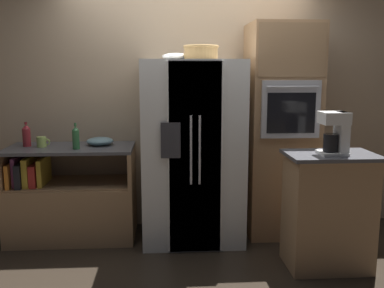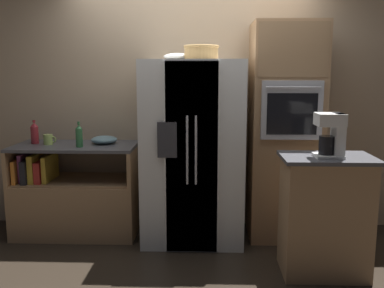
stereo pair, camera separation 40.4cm
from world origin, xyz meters
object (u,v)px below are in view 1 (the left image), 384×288
bottle_tall (76,138)px  mixing_bowl (100,141)px  coffee_maker (336,131)px  mug (42,142)px  wall_oven (281,131)px  refrigerator (192,151)px  fruit_bowl (176,56)px  wicker_basket (201,52)px  bottle_short (26,135)px

bottle_tall → mixing_bowl: (0.19, 0.20, -0.07)m
bottle_tall → coffee_maker: 2.32m
mug → mixing_bowl: (0.54, 0.07, -0.01)m
wall_oven → refrigerator: bearing=-174.1°
fruit_bowl → mug: (-1.30, 0.01, -0.81)m
refrigerator → mug: 1.45m
bottle_tall → mug: size_ratio=1.95×
bottle_tall → mixing_bowl: 0.29m
mug → bottle_tall: bearing=-20.0°
bottle_tall → coffee_maker: bearing=-18.4°
fruit_bowl → coffee_maker: 1.63m
refrigerator → wicker_basket: size_ratio=5.33×
mug → mixing_bowl: mug is taller
refrigerator → bottle_short: refrigerator is taller
refrigerator → bottle_tall: bearing=-177.5°
fruit_bowl → bottle_short: 1.64m
wicker_basket → bottle_tall: 1.41m
wall_oven → wicker_basket: wall_oven is taller
wicker_basket → bottle_short: wicker_basket is taller
wall_oven → bottle_short: wall_oven is taller
refrigerator → wall_oven: size_ratio=0.83×
refrigerator → bottle_tall: refrigerator is taller
mixing_bowl → coffee_maker: size_ratio=0.76×
fruit_bowl → mug: bearing=179.5°
refrigerator → wall_oven: 0.92m
fruit_bowl → bottle_tall: size_ratio=1.07×
wicker_basket → bottle_tall: wicker_basket is taller
wicker_basket → refrigerator: bearing=139.5°
fruit_bowl → bottle_short: size_ratio=1.11×
refrigerator → mixing_bowl: bearing=170.4°
bottle_short → mixing_bowl: bearing=1.5°
refrigerator → mug: bearing=176.9°
wicker_basket → coffee_maker: wicker_basket is taller
wall_oven → fruit_bowl: 1.27m
mug → mixing_bowl: size_ratio=0.48×
wicker_basket → fruit_bowl: 0.27m
wicker_basket → fruit_bowl: bearing=149.6°
bottle_short → coffee_maker: 2.86m
wall_oven → coffee_maker: 0.90m
coffee_maker → wall_oven: bearing=103.4°
fruit_bowl → mixing_bowl: size_ratio=1.00×
refrigerator → wall_oven: bearing=5.9°
bottle_tall → bottle_short: bearing=160.2°
mug → coffee_maker: (2.55, -0.86, 0.20)m
wall_oven → mixing_bowl: (-1.80, 0.06, -0.10)m
wall_oven → mug: wall_oven is taller
wall_oven → mug: bearing=-179.7°
wall_oven → fruit_bowl: wall_oven is taller
refrigerator → bottle_tall: (-1.10, -0.05, 0.15)m
refrigerator → wicker_basket: bearing=-40.5°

